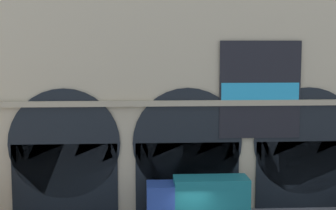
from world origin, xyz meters
name	(u,v)px	position (x,y,z in m)	size (l,w,h in m)	color
station_building	(185,84)	(0.04, 7.18, 9.70)	(39.57, 4.78, 20.04)	#BCAD8C
box_truck_center	(199,196)	(0.64, 2.72, 1.70)	(7.50, 2.91, 3.12)	#28479E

